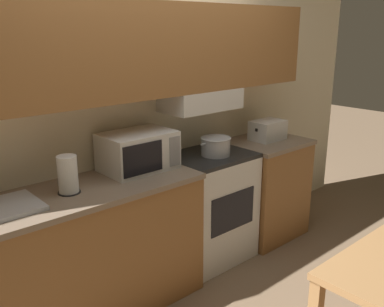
{
  "coord_description": "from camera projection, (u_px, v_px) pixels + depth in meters",
  "views": [
    {
      "loc": [
        -1.79,
        -2.61,
        1.88
      ],
      "look_at": [
        0.05,
        -0.54,
        1.06
      ],
      "focal_mm": 40.0,
      "sensor_mm": 36.0,
      "label": 1
    }
  ],
  "objects": [
    {
      "name": "ground_plane",
      "position": [
        144.0,
        263.0,
        3.54
      ],
      "size": [
        16.0,
        16.0,
        0.0
      ],
      "primitive_type": "plane",
      "color": "#7F664C"
    },
    {
      "name": "wall_back",
      "position": [
        145.0,
        84.0,
        3.09
      ],
      "size": [
        5.4,
        0.38,
        2.55
      ],
      "color": "beige",
      "rests_on": "ground_plane"
    },
    {
      "name": "lower_counter_main",
      "position": [
        82.0,
        256.0,
        2.77
      ],
      "size": [
        1.65,
        0.6,
        0.91
      ],
      "color": "#936033",
      "rests_on": "ground_plane"
    },
    {
      "name": "lower_counter_right_stub",
      "position": [
        264.0,
        188.0,
        3.95
      ],
      "size": [
        0.7,
        0.6,
        0.91
      ],
      "color": "#936033",
      "rests_on": "ground_plane"
    },
    {
      "name": "stove_range",
      "position": [
        209.0,
        207.0,
        3.53
      ],
      "size": [
        0.67,
        0.54,
        0.91
      ],
      "color": "silver",
      "rests_on": "ground_plane"
    },
    {
      "name": "cooking_pot",
      "position": [
        216.0,
        146.0,
        3.36
      ],
      "size": [
        0.32,
        0.24,
        0.15
      ],
      "color": "#B7BABF",
      "rests_on": "stove_range"
    },
    {
      "name": "microwave",
      "position": [
        138.0,
        151.0,
        3.0
      ],
      "size": [
        0.5,
        0.36,
        0.27
      ],
      "color": "silver",
      "rests_on": "lower_counter_main"
    },
    {
      "name": "toaster",
      "position": [
        268.0,
        130.0,
        3.82
      ],
      "size": [
        0.31,
        0.21,
        0.17
      ],
      "color": "silver",
      "rests_on": "lower_counter_right_stub"
    },
    {
      "name": "paper_towel_roll",
      "position": [
        68.0,
        175.0,
        2.58
      ],
      "size": [
        0.14,
        0.14,
        0.23
      ],
      "color": "black",
      "rests_on": "lower_counter_main"
    }
  ]
}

